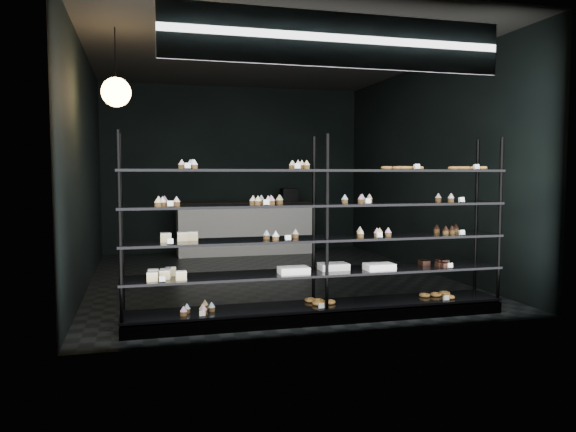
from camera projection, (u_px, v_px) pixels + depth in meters
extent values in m
cube|color=black|center=(269.00, 277.00, 8.21)|extent=(5.00, 6.00, 0.01)
cube|color=black|center=(268.00, 55.00, 7.97)|extent=(5.00, 6.00, 0.01)
cube|color=black|center=(234.00, 169.00, 10.98)|extent=(5.00, 0.01, 3.20)
cube|color=black|center=(341.00, 165.00, 5.20)|extent=(5.00, 0.01, 3.20)
cube|color=black|center=(85.00, 167.00, 7.45)|extent=(0.01, 6.00, 3.20)
cube|color=black|center=(425.00, 168.00, 8.73)|extent=(0.01, 6.00, 3.20)
cube|color=black|center=(320.00, 314.00, 5.84)|extent=(4.00, 0.50, 0.12)
cylinder|color=black|center=(120.00, 233.00, 5.05)|extent=(0.04, 0.04, 1.85)
cylinder|color=black|center=(121.00, 228.00, 5.48)|extent=(0.04, 0.04, 1.85)
cylinder|color=black|center=(327.00, 228.00, 5.56)|extent=(0.04, 0.04, 1.85)
cylinder|color=black|center=(314.00, 224.00, 5.98)|extent=(0.04, 0.04, 1.85)
cylinder|color=black|center=(500.00, 223.00, 6.06)|extent=(0.04, 0.04, 1.85)
cylinder|color=black|center=(476.00, 220.00, 6.49)|extent=(0.04, 0.04, 1.85)
cube|color=black|center=(320.00, 305.00, 5.83)|extent=(4.00, 0.50, 0.03)
cube|color=black|center=(320.00, 272.00, 5.81)|extent=(4.00, 0.50, 0.02)
cube|color=black|center=(320.00, 239.00, 5.78)|extent=(4.00, 0.50, 0.02)
cube|color=black|center=(320.00, 205.00, 5.75)|extent=(4.00, 0.50, 0.02)
cube|color=black|center=(320.00, 171.00, 5.73)|extent=(4.00, 0.50, 0.02)
cube|color=white|center=(187.00, 166.00, 5.20)|extent=(0.06, 0.04, 0.06)
cube|color=white|center=(293.00, 167.00, 5.46)|extent=(0.06, 0.04, 0.06)
cube|color=white|center=(414.00, 167.00, 5.80)|extent=(0.05, 0.04, 0.06)
cube|color=white|center=(473.00, 167.00, 5.97)|extent=(0.06, 0.04, 0.06)
cube|color=white|center=(175.00, 204.00, 5.20)|extent=(0.06, 0.04, 0.06)
cube|color=white|center=(269.00, 203.00, 5.43)|extent=(0.05, 0.04, 0.06)
cube|color=white|center=(366.00, 201.00, 5.68)|extent=(0.06, 0.04, 0.06)
cube|color=white|center=(458.00, 200.00, 5.96)|extent=(0.06, 0.04, 0.06)
cube|color=white|center=(175.00, 242.00, 5.22)|extent=(0.06, 0.04, 0.06)
cube|color=white|center=(285.00, 238.00, 5.49)|extent=(0.06, 0.04, 0.06)
cube|color=white|center=(379.00, 235.00, 5.75)|extent=(0.05, 0.04, 0.06)
cube|color=white|center=(464.00, 233.00, 6.00)|extent=(0.06, 0.04, 0.06)
cube|color=white|center=(163.00, 279.00, 5.22)|extent=(0.06, 0.04, 0.06)
cube|color=white|center=(448.00, 266.00, 5.98)|extent=(0.06, 0.04, 0.06)
cube|color=white|center=(200.00, 314.00, 5.33)|extent=(0.06, 0.04, 0.06)
cube|color=white|center=(318.00, 306.00, 5.64)|extent=(0.05, 0.04, 0.06)
cube|color=white|center=(444.00, 298.00, 6.00)|extent=(0.06, 0.04, 0.06)
cube|color=#0E0C3C|center=(339.00, 40.00, 5.19)|extent=(3.20, 0.04, 0.45)
cube|color=white|center=(339.00, 40.00, 5.17)|extent=(3.30, 0.02, 0.50)
cylinder|color=black|center=(115.00, 52.00, 6.38)|extent=(0.01, 0.01, 0.56)
sphere|color=#FBAC58|center=(116.00, 92.00, 6.42)|extent=(0.33, 0.33, 0.33)
cube|color=silver|center=(245.00, 230.00, 10.61)|extent=(2.51, 0.60, 0.92)
cube|color=black|center=(244.00, 204.00, 10.57)|extent=(2.61, 0.65, 0.06)
cube|color=black|center=(289.00, 195.00, 10.78)|extent=(0.30, 0.30, 0.25)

